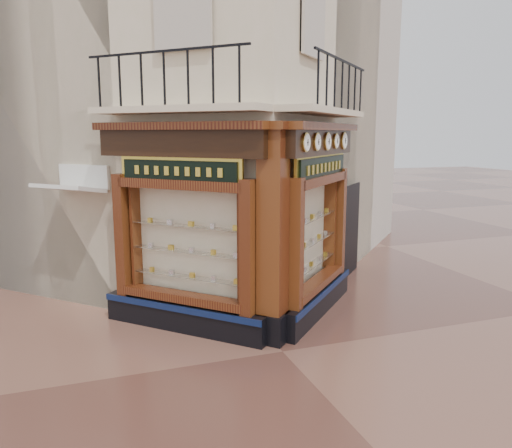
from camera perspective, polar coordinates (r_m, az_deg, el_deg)
name	(u,v)px	position (r m, az deg, el deg)	size (l,w,h in m)	color
ground	(283,352)	(9.05, 3.05, -14.35)	(80.00, 80.00, 0.00)	#543027
main_building	(197,50)	(14.29, -6.73, 19.18)	(8.00, 8.00, 12.00)	beige
neighbour_left	(99,75)	(16.33, -17.56, 15.88)	(8.00, 8.00, 11.00)	#BEB4A6
neighbour_right	(254,81)	(17.27, -0.24, 16.01)	(8.00, 8.00, 11.00)	#BEB4A6
shopfront_left	(183,230)	(9.50, -8.36, -0.71)	(2.86, 2.86, 3.98)	black
shopfront_right	(317,222)	(10.40, 7.02, 0.27)	(2.86, 2.86, 3.98)	black
corner_pilaster	(273,238)	(8.88, 1.94, -1.57)	(0.85, 0.85, 3.98)	black
balcony	(255,110)	(9.63, -0.17, 12.93)	(5.94, 2.97, 1.03)	beige
clock_a	(306,142)	(8.96, 5.73, 9.27)	(0.28, 0.28, 0.34)	gold
clock_b	(317,142)	(9.53, 6.98, 9.30)	(0.28, 0.28, 0.34)	gold
clock_c	(327,141)	(10.14, 8.17, 9.32)	(0.29, 0.29, 0.36)	gold
clock_d	(336,141)	(10.70, 9.12, 9.34)	(0.26, 0.26, 0.32)	gold
clock_e	(344,141)	(11.29, 10.02, 9.36)	(0.30, 0.30, 0.38)	gold
awning	(77,313)	(11.44, -19.80, -9.60)	(1.34, 0.80, 0.08)	silver
signboard_left	(179,171)	(9.29, -8.81, 6.02)	(1.90, 1.90, 0.51)	gold
signboard_right	(322,167)	(10.24, 7.57, 6.43)	(2.11, 2.11, 0.56)	gold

